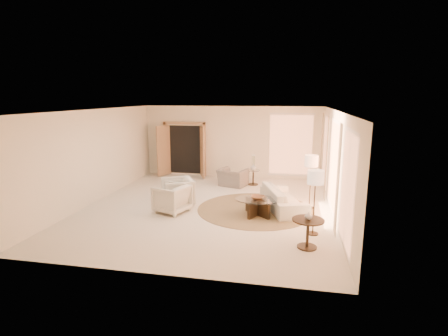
% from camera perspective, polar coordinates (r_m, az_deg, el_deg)
% --- Properties ---
extents(room, '(7.04, 8.04, 2.83)m').
position_cam_1_polar(room, '(9.94, -2.71, 1.31)').
color(room, silver).
rests_on(room, ground).
extents(windows_right, '(0.10, 6.40, 2.40)m').
position_cam_1_polar(windows_right, '(9.83, 17.38, 0.38)').
color(windows_right, '#F29460').
rests_on(windows_right, room).
extents(window_back_corner, '(1.70, 0.10, 2.40)m').
position_cam_1_polar(window_back_corner, '(13.57, 10.84, 3.71)').
color(window_back_corner, '#F29460').
rests_on(window_back_corner, room).
extents(curtains_right, '(0.06, 5.20, 2.60)m').
position_cam_1_polar(curtains_right, '(10.71, 16.60, 1.06)').
color(curtains_right, tan).
rests_on(curtains_right, room).
extents(french_doors, '(1.95, 0.66, 2.16)m').
position_cam_1_polar(french_doors, '(14.13, -6.51, 3.00)').
color(french_doors, tan).
rests_on(french_doors, room).
extents(area_rug, '(4.34, 4.34, 0.01)m').
position_cam_1_polar(area_rug, '(10.10, 5.12, -6.71)').
color(area_rug, '#483821').
rests_on(area_rug, room).
extents(sofa, '(1.49, 2.33, 0.63)m').
position_cam_1_polar(sofa, '(10.15, 9.64, -4.89)').
color(sofa, silver).
rests_on(sofa, room).
extents(armchair_left, '(1.12, 1.15, 0.89)m').
position_cam_1_polar(armchair_left, '(10.44, -7.58, -3.65)').
color(armchair_left, silver).
rests_on(armchair_left, room).
extents(armchair_right, '(1.02, 1.05, 0.85)m').
position_cam_1_polar(armchair_right, '(9.84, -8.49, -4.73)').
color(armchair_right, silver).
rests_on(armchair_right, room).
extents(accent_chair, '(1.09, 0.88, 0.83)m').
position_cam_1_polar(accent_chair, '(12.53, 1.45, -1.08)').
color(accent_chair, gray).
rests_on(accent_chair, room).
extents(coffee_table, '(1.47, 1.47, 0.46)m').
position_cam_1_polar(coffee_table, '(9.54, 5.49, -6.06)').
color(coffee_table, black).
rests_on(coffee_table, room).
extents(end_table, '(0.68, 0.68, 0.64)m').
position_cam_1_polar(end_table, '(7.71, 13.53, -9.56)').
color(end_table, black).
rests_on(end_table, room).
extents(side_table, '(0.48, 0.48, 0.56)m').
position_cam_1_polar(side_table, '(12.74, 4.80, -1.27)').
color(side_table, '#2D2217').
rests_on(side_table, room).
extents(floor_lamp_near, '(0.38, 0.38, 1.55)m').
position_cam_1_polar(floor_lamp_near, '(10.14, 14.07, 0.74)').
color(floor_lamp_near, '#2D2217').
rests_on(floor_lamp_near, room).
extents(floor_lamp_far, '(0.37, 0.37, 1.54)m').
position_cam_1_polar(floor_lamp_far, '(8.22, 14.71, -1.93)').
color(floor_lamp_far, '#2D2217').
rests_on(floor_lamp_far, room).
extents(bowl, '(0.41, 0.41, 0.09)m').
position_cam_1_polar(bowl, '(9.48, 5.51, -4.83)').
color(bowl, brown).
rests_on(bowl, coffee_table).
extents(end_vase, '(0.21, 0.21, 0.17)m').
position_cam_1_polar(end_vase, '(7.61, 13.63, -7.59)').
color(end_vase, silver).
rests_on(end_vase, end_table).
extents(side_vase, '(0.28, 0.28, 0.22)m').
position_cam_1_polar(side_vase, '(12.67, 4.82, 0.18)').
color(side_vase, silver).
rests_on(side_vase, side_table).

